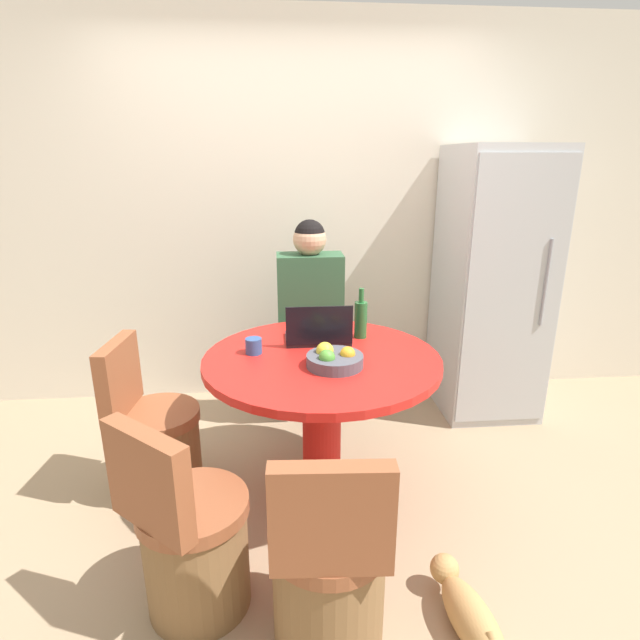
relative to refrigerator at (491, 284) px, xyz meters
The scene contains 13 objects.
ground_plane 1.91m from the refrigerator, 140.39° to the right, with size 12.00×12.00×0.00m, color #9E8466.
wall_back 1.42m from the refrigerator, 163.49° to the left, with size 7.00×0.06×2.60m.
refrigerator is the anchor object (origin of this frame).
dining_table 1.56m from the refrigerator, 143.26° to the right, with size 1.14×1.14×0.78m.
chair_near_camera 2.25m from the refrigerator, 125.90° to the right, with size 0.42×0.42×0.84m.
chair_left_side 2.30m from the refrigerator, 158.31° to the right, with size 0.43×0.42×0.84m.
chair_near_left_corner 2.43m from the refrigerator, 138.78° to the right, with size 0.49×0.49×0.84m.
person_seated 1.24m from the refrigerator, behind, with size 0.40×0.37×1.34m.
laptop 1.42m from the refrigerator, 149.41° to the right, with size 0.33×0.23×0.21m.
fruit_bowl 1.57m from the refrigerator, 138.56° to the right, with size 0.26×0.26×0.10m.
coffee_cup 1.76m from the refrigerator, 151.32° to the right, with size 0.08×0.08×0.08m.
bottle 1.19m from the refrigerator, 146.31° to the right, with size 0.07×0.07×0.27m.
cat 2.07m from the refrigerator, 113.14° to the right, with size 0.20×0.53×0.17m.
Camera 1 is at (-0.12, -2.05, 1.68)m, focal length 28.00 mm.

